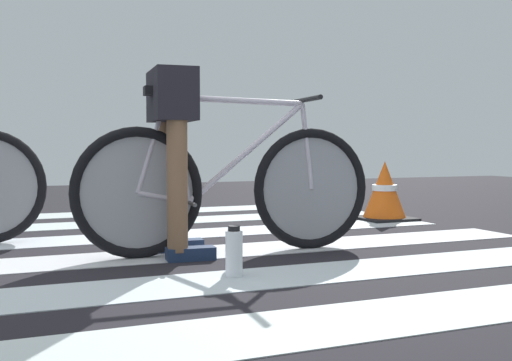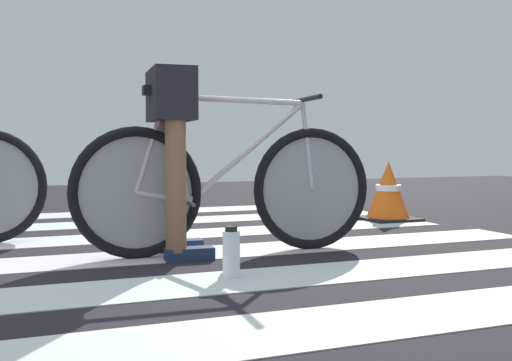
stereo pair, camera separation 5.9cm
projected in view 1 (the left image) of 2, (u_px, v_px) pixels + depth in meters
ground at (119, 271)px, 3.03m from camera, size 18.00×14.00×0.02m
crosswalk_markings at (107, 259)px, 3.29m from camera, size 5.45×5.00×0.00m
bicycle_1_of_2 at (228, 186)px, 3.45m from camera, size 1.74×0.52×0.93m
cyclist_1_of_2 at (173, 136)px, 3.34m from camera, size 0.34×0.42×1.03m
water_bottle at (234, 253)px, 2.83m from camera, size 0.08×0.08×0.24m
traffic_cone at (385, 192)px, 5.06m from camera, size 0.43×0.43×0.49m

